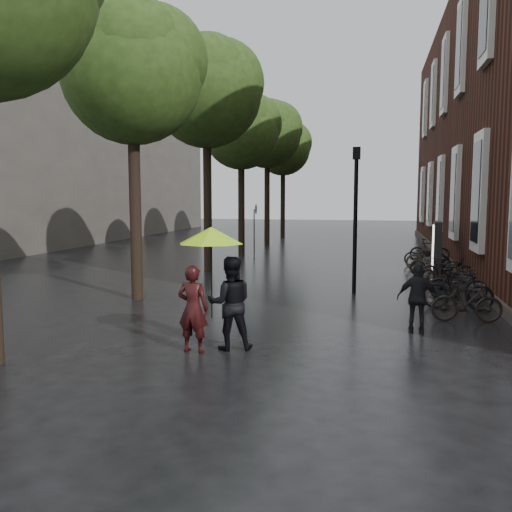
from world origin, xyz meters
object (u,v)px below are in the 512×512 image
(pedestrian_walking, at_px, (418,298))
(lamp_post, at_px, (356,205))
(ad_lightbox, at_px, (437,248))
(person_burgundy, at_px, (193,309))
(parked_bicycles, at_px, (440,267))
(person_black, at_px, (230,303))

(pedestrian_walking, bearing_deg, lamp_post, -68.38)
(ad_lightbox, bearing_deg, pedestrian_walking, -93.84)
(person_burgundy, xyz_separation_m, parked_bicycles, (5.43, 9.77, -0.33))
(person_black, relative_size, pedestrian_walking, 1.20)
(ad_lightbox, xyz_separation_m, lamp_post, (-2.81, -4.43, 1.63))
(parked_bicycles, distance_m, ad_lightbox, 1.64)
(lamp_post, bearing_deg, ad_lightbox, 57.61)
(pedestrian_walking, bearing_deg, person_black, 33.59)
(person_burgundy, xyz_separation_m, person_black, (0.62, 0.33, 0.07))
(person_burgundy, xyz_separation_m, pedestrian_walking, (4.17, 2.41, -0.08))
(parked_bicycles, bearing_deg, person_black, -117.02)
(person_burgundy, xyz_separation_m, lamp_post, (2.68, 6.91, 1.79))
(person_burgundy, distance_m, pedestrian_walking, 4.81)
(ad_lightbox, bearing_deg, person_black, -109.31)
(person_black, bearing_deg, lamp_post, -125.87)
(lamp_post, bearing_deg, parked_bicycles, 46.14)
(person_burgundy, bearing_deg, lamp_post, -106.40)
(person_burgundy, relative_size, person_black, 0.92)
(person_black, bearing_deg, ad_lightbox, -132.34)
(person_black, xyz_separation_m, lamp_post, (2.06, 6.58, 1.73))
(person_black, height_order, ad_lightbox, ad_lightbox)
(ad_lightbox, bearing_deg, person_burgundy, -111.27)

